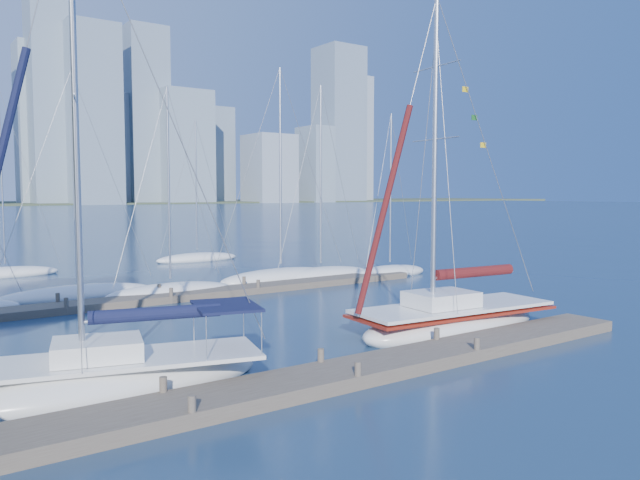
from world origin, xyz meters
TOP-DOWN VIEW (x-y plane):
  - ground at (0.00, 0.00)m, footprint 700.00×700.00m
  - near_dock at (0.00, 0.00)m, footprint 26.00×2.00m
  - far_dock at (2.00, 16.00)m, footprint 30.00×1.80m
  - sailboat_navy at (-5.51, 2.79)m, footprint 8.73×4.78m
  - sailboat_maroon at (7.66, 2.59)m, footprint 9.32×3.85m
  - bg_boat_1 at (-2.45, 19.38)m, footprint 8.13×2.41m
  - bg_boat_2 at (1.83, 17.31)m, footprint 7.43×4.17m
  - bg_boat_3 at (9.48, 18.44)m, footprint 8.67×4.06m
  - bg_boat_4 at (12.23, 18.03)m, footprint 7.98×3.89m
  - bg_boat_5 at (16.95, 16.69)m, footprint 6.27×3.76m
  - bg_boat_6 at (-4.08, 31.03)m, footprint 6.89×3.44m
  - bg_boat_7 at (10.22, 32.46)m, footprint 7.20×3.39m

SIDE VIEW (x-z plane):
  - ground at x=0.00m, z-range 0.00..0.00m
  - far_dock at x=2.00m, z-range 0.00..0.36m
  - near_dock at x=0.00m, z-range 0.00..0.40m
  - bg_boat_7 at x=10.22m, z-range -5.60..6.06m
  - bg_boat_2 at x=1.83m, z-range -5.46..5.93m
  - bg_boat_6 at x=-4.08m, z-range -6.10..6.58m
  - bg_boat_5 at x=16.95m, z-range -5.27..5.76m
  - bg_boat_1 at x=-2.45m, z-range -5.80..6.29m
  - bg_boat_4 at x=12.23m, z-range -6.04..6.57m
  - bg_boat_3 at x=9.48m, z-range -6.46..7.03m
  - sailboat_maroon at x=7.66m, z-range -5.76..7.76m
  - sailboat_navy at x=-5.51m, z-range -5.98..8.27m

